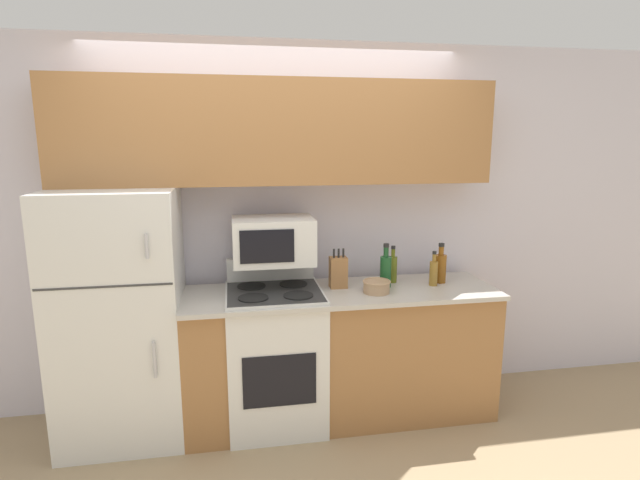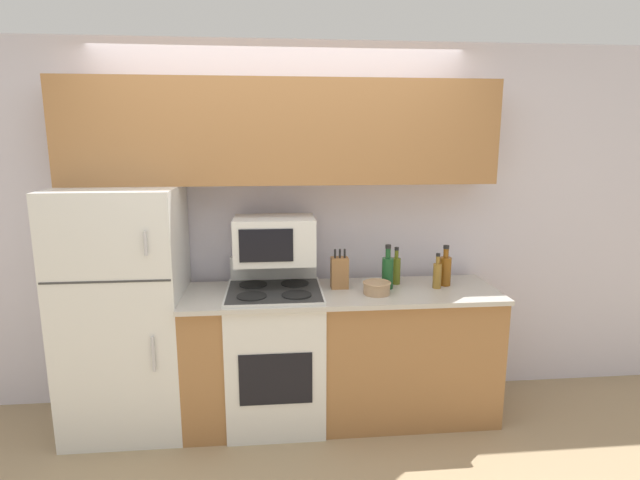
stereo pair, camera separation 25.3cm
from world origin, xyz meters
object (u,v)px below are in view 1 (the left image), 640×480
object	(u,v)px
bowl	(377,286)
bottle_whiskey	(440,267)
bottle_vinegar	(434,272)
stove	(275,355)
knife_block	(338,272)
microwave	(273,240)
bottle_wine_green	(386,270)
bottle_olive_oil	(393,268)
refrigerator	(121,316)

from	to	relation	value
bowl	bottle_whiskey	distance (m)	0.53
bowl	bottle_vinegar	world-z (taller)	bottle_vinegar
bowl	bottle_whiskey	world-z (taller)	bottle_whiskey
stove	knife_block	xyz separation A→B (m)	(0.44, 0.07, 0.54)
microwave	bottle_wine_green	size ratio (longest dim) A/B	1.76
stove	bottle_vinegar	world-z (taller)	bottle_vinegar
bottle_olive_oil	bottle_vinegar	xyz separation A→B (m)	(0.25, -0.13, -0.01)
bottle_whiskey	bowl	bearing A→B (deg)	-163.22
refrigerator	microwave	xyz separation A→B (m)	(0.97, 0.06, 0.44)
bottle_wine_green	bottle_whiskey	world-z (taller)	bottle_wine_green
bottle_olive_oil	bottle_wine_green	distance (m)	0.13
knife_block	bottle_wine_green	bearing A→B (deg)	-7.50
stove	bottle_vinegar	distance (m)	1.21
knife_block	bottle_whiskey	bearing A→B (deg)	-0.42
refrigerator	bottle_wine_green	xyz separation A→B (m)	(1.72, -0.01, 0.22)
bowl	bottle_olive_oil	world-z (taller)	bottle_olive_oil
bottle_olive_oil	bottle_vinegar	distance (m)	0.28
bottle_vinegar	bottle_whiskey	size ratio (longest dim) A/B	0.86
microwave	knife_block	world-z (taller)	microwave
bowl	bottle_whiskey	bearing A→B (deg)	16.78
bowl	bottle_whiskey	size ratio (longest dim) A/B	0.66
refrigerator	bottle_whiskey	xyz separation A→B (m)	(2.13, 0.02, 0.22)
refrigerator	knife_block	world-z (taller)	refrigerator
stove	microwave	bearing A→B (deg)	85.49
microwave	knife_block	xyz separation A→B (m)	(0.43, -0.03, -0.23)
knife_block	bottle_whiskey	xyz separation A→B (m)	(0.73, -0.01, 0.00)
bowl	bottle_olive_oil	xyz separation A→B (m)	(0.18, 0.22, 0.06)
bottle_wine_green	bottle_vinegar	distance (m)	0.34
stove	bottle_vinegar	bearing A→B (deg)	-0.01
refrigerator	stove	size ratio (longest dim) A/B	1.47
bottle_wine_green	bowl	bearing A→B (deg)	-129.63
stove	bottle_vinegar	size ratio (longest dim) A/B	4.53
bottle_wine_green	bottle_vinegar	size ratio (longest dim) A/B	1.25
bowl	bottle_wine_green	distance (m)	0.17
stove	bottle_whiskey	xyz separation A→B (m)	(1.17, 0.06, 0.54)
refrigerator	bottle_vinegar	bearing A→B (deg)	-1.10
bottle_vinegar	microwave	bearing A→B (deg)	174.72
knife_block	bottle_vinegar	size ratio (longest dim) A/B	1.13
bottle_whiskey	bottle_olive_oil	bearing A→B (deg)	168.95
refrigerator	bottle_whiskey	world-z (taller)	refrigerator
stove	bottle_whiskey	world-z (taller)	bottle_whiskey
knife_block	bowl	world-z (taller)	knife_block
stove	bowl	xyz separation A→B (m)	(0.66, -0.09, 0.47)
bottle_olive_oil	bottle_wine_green	world-z (taller)	bottle_wine_green
microwave	bowl	bearing A→B (deg)	-16.20
refrigerator	bottle_whiskey	distance (m)	2.15
refrigerator	bottle_olive_oil	distance (m)	1.82
microwave	bowl	xyz separation A→B (m)	(0.66, -0.19, -0.29)
microwave	bottle_vinegar	xyz separation A→B (m)	(1.09, -0.10, -0.24)
bottle_vinegar	bottle_olive_oil	bearing A→B (deg)	153.20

